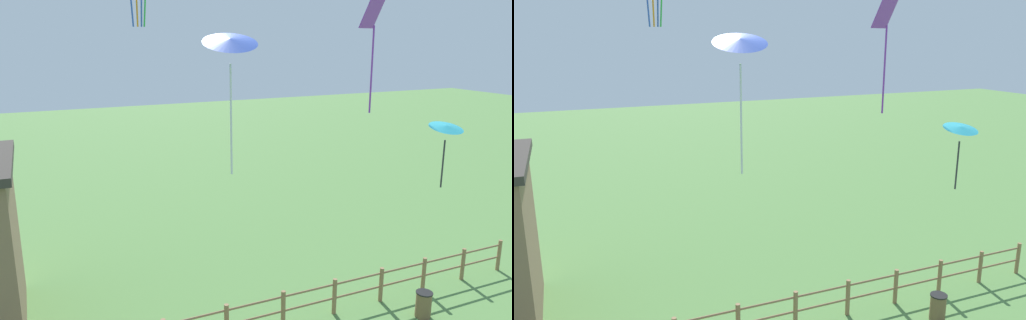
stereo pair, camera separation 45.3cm
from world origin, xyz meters
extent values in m
cylinder|color=olive|center=(0.00, 7.88, 0.61)|extent=(0.14, 0.14, 1.22)
cylinder|color=olive|center=(1.86, 7.88, 0.61)|extent=(0.14, 0.14, 1.22)
cylinder|color=olive|center=(3.71, 7.88, 0.61)|extent=(0.14, 0.14, 1.22)
cylinder|color=olive|center=(5.57, 7.88, 0.61)|extent=(0.14, 0.14, 1.22)
cylinder|color=olive|center=(7.43, 7.88, 0.61)|extent=(0.14, 0.14, 1.22)
cylinder|color=olive|center=(9.28, 7.88, 0.61)|extent=(0.14, 0.14, 1.22)
cylinder|color=olive|center=(0.00, 7.88, 1.03)|extent=(18.57, 0.07, 0.07)
cylinder|color=olive|center=(0.00, 7.88, 0.55)|extent=(18.57, 0.07, 0.07)
cylinder|color=brown|center=(4.33, 6.53, 0.41)|extent=(0.49, 0.49, 0.82)
cylinder|color=black|center=(4.33, 6.53, 0.84)|extent=(0.53, 0.53, 0.04)
cylinder|color=blue|center=(-3.06, 13.04, 9.87)|extent=(0.17, 0.29, 1.69)
cylinder|color=orange|center=(-2.88, 13.05, 9.87)|extent=(0.10, 0.30, 1.69)
cylinder|color=blue|center=(-2.71, 13.08, 9.87)|extent=(0.10, 0.30, 1.69)
cylinder|color=green|center=(-2.58, 13.12, 9.87)|extent=(0.17, 0.29, 1.69)
cone|color=blue|center=(-1.96, 7.08, 8.63)|extent=(1.59, 1.55, 0.55)
cylinder|color=silver|center=(-1.96, 7.08, 6.71)|extent=(0.05, 0.05, 2.75)
cube|color=purple|center=(2.07, 6.88, 9.49)|extent=(1.00, 0.85, 1.12)
cylinder|color=purple|center=(2.07, 6.88, 7.84)|extent=(0.05, 0.05, 2.33)
cone|color=#2DB2C6|center=(4.31, 6.25, 6.22)|extent=(1.04, 1.03, 0.30)
cylinder|color=#2D2D33|center=(4.31, 6.25, 5.12)|extent=(0.05, 0.05, 1.42)
camera|label=1|loc=(-6.46, -4.22, 8.74)|focal=35.00mm
camera|label=2|loc=(-6.05, -4.40, 8.74)|focal=35.00mm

